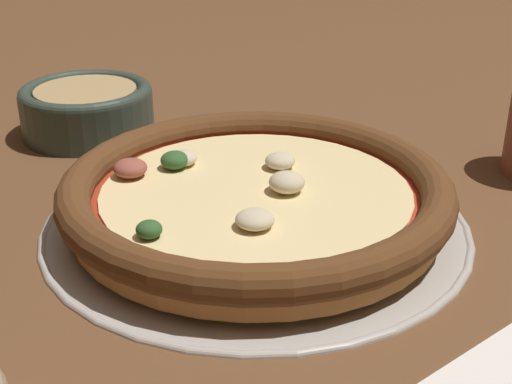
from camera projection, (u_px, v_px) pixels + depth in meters
ground_plane at (256, 224)px, 0.57m from camera, size 3.00×3.00×0.00m
pizza_tray at (256, 220)px, 0.57m from camera, size 0.34×0.34×0.01m
pizza at (255, 194)px, 0.56m from camera, size 0.31×0.31×0.04m
bowl_near at (87, 108)px, 0.74m from camera, size 0.14×0.14×0.05m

